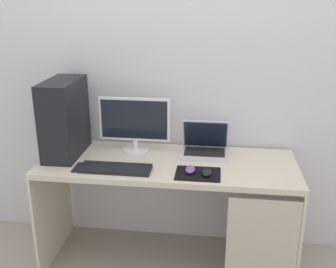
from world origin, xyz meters
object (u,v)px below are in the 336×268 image
(keyboard, at_px, (116,168))
(mouse_right, at_px, (207,172))
(pc_tower, at_px, (64,118))
(mouse_left, at_px, (190,170))
(laptop, at_px, (205,147))
(cell_phone, at_px, (80,168))
(monitor, at_px, (134,124))

(keyboard, xyz_separation_m, mouse_right, (0.53, -0.01, 0.01))
(pc_tower, xyz_separation_m, mouse_left, (0.81, -0.19, -0.22))
(laptop, bearing_deg, cell_phone, -155.40)
(keyboard, height_order, cell_phone, keyboard)
(monitor, height_order, cell_phone, monitor)
(monitor, relative_size, cell_phone, 3.54)
(laptop, distance_m, mouse_right, 0.34)
(cell_phone, bearing_deg, laptop, 24.60)
(laptop, relative_size, mouse_left, 3.13)
(mouse_left, bearing_deg, pc_tower, 166.85)
(laptop, height_order, mouse_left, laptop)
(keyboard, distance_m, mouse_left, 0.44)
(laptop, bearing_deg, monitor, -178.16)
(monitor, distance_m, mouse_left, 0.52)
(laptop, xyz_separation_m, mouse_left, (-0.07, -0.31, -0.02))
(mouse_right, bearing_deg, cell_phone, 179.57)
(mouse_right, bearing_deg, laptop, 94.37)
(keyboard, bearing_deg, cell_phone, 179.82)
(monitor, bearing_deg, cell_phone, -130.20)
(mouse_left, bearing_deg, cell_phone, -178.31)
(pc_tower, distance_m, cell_phone, 0.35)
(monitor, distance_m, laptop, 0.48)
(pc_tower, xyz_separation_m, laptop, (0.88, 0.12, -0.20))
(mouse_left, relative_size, mouse_right, 1.00)
(monitor, height_order, keyboard, monitor)
(monitor, distance_m, mouse_right, 0.60)
(cell_phone, bearing_deg, pc_tower, 126.93)
(pc_tower, distance_m, keyboard, 0.49)
(mouse_left, bearing_deg, laptop, 77.52)
(laptop, relative_size, mouse_right, 3.13)
(pc_tower, bearing_deg, mouse_right, -13.31)
(keyboard, relative_size, mouse_right, 4.38)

